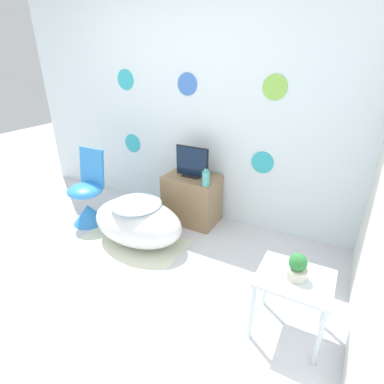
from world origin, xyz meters
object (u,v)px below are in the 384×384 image
Objects in this scene: potted_plant_left at (297,267)px; bathtub at (138,222)px; vase at (206,178)px; chair at (88,201)px; tv at (192,163)px.

bathtub is at bearing 165.87° from potted_plant_left.
bathtub is 5.58× the size of vase.
vase is at bearing 19.24° from chair.
chair is 2.43m from potted_plant_left.
potted_plant_left is at bearing -10.94° from chair.
chair is at bearing 176.12° from bathtub.
tv is at bearing 141.67° from potted_plant_left.
chair reaches higher than potted_plant_left.
potted_plant_left is (1.33, -1.05, -0.15)m from tv.
bathtub is 5.58× the size of potted_plant_left.
bathtub is at bearing -3.88° from chair.
bathtub is 0.75m from chair.
vase is at bearing -31.91° from tv.
bathtub is at bearing -136.61° from vase.
chair reaches higher than vase.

